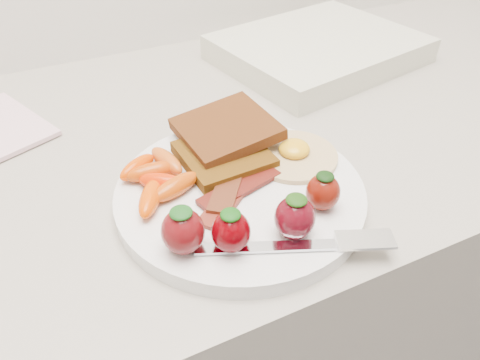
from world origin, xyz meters
name	(u,v)px	position (x,y,z in m)	size (l,w,h in m)	color
counter	(198,335)	(0.00, 1.70, 0.45)	(2.00, 0.60, 0.90)	gray
plate	(240,194)	(0.02, 1.55, 0.91)	(0.27, 0.27, 0.02)	white
toast_lower	(224,156)	(0.02, 1.60, 0.93)	(0.09, 0.09, 0.01)	#341B09
toast_upper	(226,129)	(0.04, 1.64, 0.94)	(0.11, 0.11, 0.01)	#492710
fried_egg	(294,154)	(0.10, 1.58, 0.92)	(0.12, 0.12, 0.02)	beige
bacon_strips	(233,189)	(0.01, 1.55, 0.92)	(0.11, 0.11, 0.01)	#4E080C
baby_carrots	(158,178)	(-0.06, 1.59, 0.93)	(0.09, 0.12, 0.02)	#BF4005
strawberries	(254,219)	(0.00, 1.48, 0.94)	(0.18, 0.07, 0.05)	#5A0A0E
fork	(311,244)	(0.04, 1.45, 0.92)	(0.18, 0.09, 0.00)	silver
appliance	(318,49)	(0.30, 1.83, 0.92)	(0.31, 0.25, 0.04)	beige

